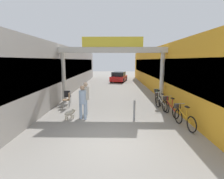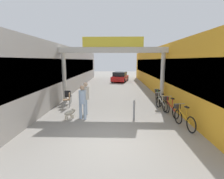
{
  "view_description": "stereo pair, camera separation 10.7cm",
  "coord_description": "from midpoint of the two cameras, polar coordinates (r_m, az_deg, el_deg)",
  "views": [
    {
      "loc": [
        0.15,
        -5.83,
        2.88
      ],
      "look_at": [
        0.0,
        3.57,
        1.3
      ],
      "focal_mm": 28.0,
      "sensor_mm": 36.0,
      "label": 1
    },
    {
      "loc": [
        0.25,
        -5.83,
        2.88
      ],
      "look_at": [
        0.0,
        3.57,
        1.3
      ],
      "focal_mm": 28.0,
      "sensor_mm": 36.0,
      "label": 2
    }
  ],
  "objects": [
    {
      "name": "storefront_left",
      "position": [
        17.67,
        -15.99,
        6.29
      ],
      "size": [
        3.0,
        26.0,
        3.97
      ],
      "color": "#9E9993",
      "rests_on": "ground_plane"
    },
    {
      "name": "cafe_chair_black_farther",
      "position": [
        12.09,
        -13.92,
        -1.9
      ],
      "size": [
        0.43,
        0.43,
        0.89
      ],
      "color": "gray",
      "rests_on": "ground_plane"
    },
    {
      "name": "ground_plane",
      "position": [
        6.51,
        -0.39,
        -16.74
      ],
      "size": [
        80.0,
        80.0,
        0.0
      ],
      "primitive_type": "plane",
      "color": "gray"
    },
    {
      "name": "storefront_right",
      "position": [
        17.55,
        17.84,
        6.18
      ],
      "size": [
        3.0,
        26.0,
        3.97
      ],
      "color": "gold",
      "rests_on": "ground_plane"
    },
    {
      "name": "parked_car_red",
      "position": [
        23.79,
        2.79,
        4.14
      ],
      "size": [
        2.52,
        4.27,
        1.33
      ],
      "color": "red",
      "rests_on": "ground_plane"
    },
    {
      "name": "bicycle_orange_nearest",
      "position": [
        8.27,
        22.53,
        -8.4
      ],
      "size": [
        0.47,
        1.67,
        0.98
      ],
      "color": "black",
      "rests_on": "ground_plane"
    },
    {
      "name": "dog_on_leash",
      "position": [
        8.99,
        -13.2,
        -7.43
      ],
      "size": [
        0.57,
        0.65,
        0.48
      ],
      "color": "beige",
      "rests_on": "ground_plane"
    },
    {
      "name": "arcade_sign_gateway",
      "position": [
        11.82,
        0.58,
        10.69
      ],
      "size": [
        7.4,
        0.47,
        4.37
      ],
      "color": "beige",
      "rests_on": "ground_plane"
    },
    {
      "name": "bicycle_green_farthest",
      "position": [
        11.94,
        15.11,
        -2.6
      ],
      "size": [
        0.46,
        1.69,
        0.98
      ],
      "color": "black",
      "rests_on": "ground_plane"
    },
    {
      "name": "pedestrian_companion",
      "position": [
        9.43,
        -8.24,
        -2.09
      ],
      "size": [
        0.41,
        0.41,
        1.73
      ],
      "color": "#A5BFE0",
      "rests_on": "ground_plane"
    },
    {
      "name": "bicycle_red_second",
      "position": [
        9.74,
        18.71,
        -5.5
      ],
      "size": [
        0.46,
        1.68,
        0.98
      ],
      "color": "black",
      "rests_on": "ground_plane"
    },
    {
      "name": "bicycle_silver_third",
      "position": [
        10.77,
        15.89,
        -3.95
      ],
      "size": [
        0.46,
        1.68,
        0.98
      ],
      "color": "black",
      "rests_on": "ground_plane"
    },
    {
      "name": "bollard_post_metal",
      "position": [
        8.49,
        7.55,
        -6.73
      ],
      "size": [
        0.1,
        0.1,
        1.01
      ],
      "color": "gray",
      "rests_on": "ground_plane"
    },
    {
      "name": "pedestrian_with_dog",
      "position": [
        8.65,
        -9.29,
        -3.4
      ],
      "size": [
        0.42,
        0.42,
        1.68
      ],
      "color": "#A5BFE0",
      "rests_on": "ground_plane"
    },
    {
      "name": "cafe_chair_wood_nearer",
      "position": [
        11.13,
        -13.95,
        -2.88
      ],
      "size": [
        0.46,
        0.46,
        0.89
      ],
      "color": "gray",
      "rests_on": "ground_plane"
    }
  ]
}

